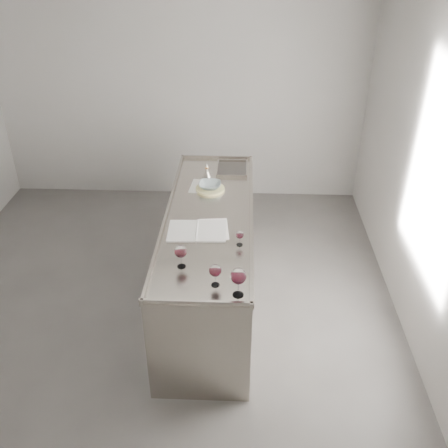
{
  "coord_description": "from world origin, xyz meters",
  "views": [
    {
      "loc": [
        0.79,
        -3.43,
        3.12
      ],
      "look_at": [
        0.64,
        0.01,
        1.02
      ],
      "focal_mm": 40.0,
      "sensor_mm": 36.0,
      "label": 1
    }
  ],
  "objects_px": {
    "wine_glass_right": "(238,277)",
    "wine_glass_middle": "(215,271)",
    "wine_glass_small": "(240,235)",
    "wine_glass_left": "(181,252)",
    "notebook": "(197,231)",
    "ceramic_bowl": "(210,185)",
    "wine_funnel": "(207,177)",
    "counter": "(210,258)"
  },
  "relations": [
    {
      "from": "wine_glass_left",
      "to": "wine_glass_small",
      "type": "relative_size",
      "value": 1.41
    },
    {
      "from": "wine_glass_right",
      "to": "notebook",
      "type": "distance_m",
      "value": 0.88
    },
    {
      "from": "notebook",
      "to": "ceramic_bowl",
      "type": "distance_m",
      "value": 0.75
    },
    {
      "from": "wine_glass_left",
      "to": "ceramic_bowl",
      "type": "distance_m",
      "value": 1.24
    },
    {
      "from": "wine_funnel",
      "to": "wine_glass_right",
      "type": "bearing_deg",
      "value": -78.83
    },
    {
      "from": "notebook",
      "to": "wine_glass_middle",
      "type": "bearing_deg",
      "value": -76.48
    },
    {
      "from": "wine_glass_middle",
      "to": "wine_funnel",
      "type": "xyz_separation_m",
      "value": [
        -0.17,
        1.59,
        -0.06
      ]
    },
    {
      "from": "wine_glass_right",
      "to": "ceramic_bowl",
      "type": "relative_size",
      "value": 1.03
    },
    {
      "from": "wine_glass_middle",
      "to": "wine_glass_right",
      "type": "height_order",
      "value": "wine_glass_right"
    },
    {
      "from": "wine_glass_left",
      "to": "wine_funnel",
      "type": "height_order",
      "value": "wine_funnel"
    },
    {
      "from": "wine_glass_small",
      "to": "wine_funnel",
      "type": "distance_m",
      "value": 1.13
    },
    {
      "from": "counter",
      "to": "wine_glass_middle",
      "type": "distance_m",
      "value": 1.15
    },
    {
      "from": "counter",
      "to": "wine_funnel",
      "type": "height_order",
      "value": "wine_funnel"
    },
    {
      "from": "wine_glass_small",
      "to": "ceramic_bowl",
      "type": "xyz_separation_m",
      "value": [
        -0.3,
        0.93,
        -0.05
      ]
    },
    {
      "from": "wine_glass_small",
      "to": "wine_funnel",
      "type": "xyz_separation_m",
      "value": [
        -0.33,
        1.08,
        -0.03
      ]
    },
    {
      "from": "wine_glass_middle",
      "to": "wine_glass_small",
      "type": "bearing_deg",
      "value": 72.56
    },
    {
      "from": "notebook",
      "to": "ceramic_bowl",
      "type": "xyz_separation_m",
      "value": [
        0.06,
        0.75,
        0.04
      ]
    },
    {
      "from": "wine_glass_left",
      "to": "wine_glass_middle",
      "type": "distance_m",
      "value": 0.34
    },
    {
      "from": "wine_glass_small",
      "to": "wine_funnel",
      "type": "bearing_deg",
      "value": 107.21
    },
    {
      "from": "wine_glass_middle",
      "to": "ceramic_bowl",
      "type": "height_order",
      "value": "wine_glass_middle"
    },
    {
      "from": "wine_glass_middle",
      "to": "notebook",
      "type": "relative_size",
      "value": 0.35
    },
    {
      "from": "wine_glass_middle",
      "to": "wine_glass_small",
      "type": "xyz_separation_m",
      "value": [
        0.16,
        0.51,
        -0.03
      ]
    },
    {
      "from": "counter",
      "to": "wine_funnel",
      "type": "distance_m",
      "value": 0.81
    },
    {
      "from": "wine_glass_left",
      "to": "wine_funnel",
      "type": "relative_size",
      "value": 0.88
    },
    {
      "from": "wine_glass_middle",
      "to": "wine_funnel",
      "type": "distance_m",
      "value": 1.6
    },
    {
      "from": "wine_glass_left",
      "to": "notebook",
      "type": "distance_m",
      "value": 0.51
    },
    {
      "from": "notebook",
      "to": "wine_funnel",
      "type": "bearing_deg",
      "value": 86.87
    },
    {
      "from": "wine_glass_right",
      "to": "wine_glass_middle",
      "type": "bearing_deg",
      "value": 148.08
    },
    {
      "from": "counter",
      "to": "notebook",
      "type": "distance_m",
      "value": 0.56
    },
    {
      "from": "wine_glass_left",
      "to": "wine_glass_right",
      "type": "bearing_deg",
      "value": -35.99
    },
    {
      "from": "wine_glass_right",
      "to": "notebook",
      "type": "height_order",
      "value": "wine_glass_right"
    },
    {
      "from": "wine_glass_right",
      "to": "wine_glass_left",
      "type": "bearing_deg",
      "value": 144.01
    },
    {
      "from": "wine_glass_small",
      "to": "notebook",
      "type": "distance_m",
      "value": 0.41
    },
    {
      "from": "wine_glass_right",
      "to": "wine_funnel",
      "type": "xyz_separation_m",
      "value": [
        -0.33,
        1.69,
        -0.09
      ]
    },
    {
      "from": "counter",
      "to": "wine_glass_left",
      "type": "xyz_separation_m",
      "value": [
        -0.15,
        -0.77,
        0.6
      ]
    },
    {
      "from": "counter",
      "to": "ceramic_bowl",
      "type": "height_order",
      "value": "ceramic_bowl"
    },
    {
      "from": "wine_funnel",
      "to": "notebook",
      "type": "bearing_deg",
      "value": -91.2
    },
    {
      "from": "notebook",
      "to": "ceramic_bowl",
      "type": "height_order",
      "value": "ceramic_bowl"
    },
    {
      "from": "wine_glass_right",
      "to": "wine_funnel",
      "type": "distance_m",
      "value": 1.73
    },
    {
      "from": "wine_glass_small",
      "to": "wine_funnel",
      "type": "relative_size",
      "value": 0.62
    },
    {
      "from": "counter",
      "to": "wine_glass_left",
      "type": "height_order",
      "value": "wine_glass_left"
    },
    {
      "from": "ceramic_bowl",
      "to": "wine_funnel",
      "type": "distance_m",
      "value": 0.15
    }
  ]
}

